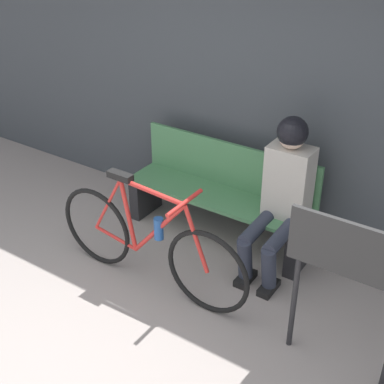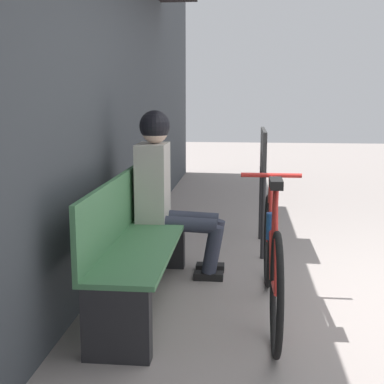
{
  "view_description": "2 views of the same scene",
  "coord_description": "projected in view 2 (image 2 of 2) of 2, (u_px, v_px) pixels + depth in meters",
  "views": [
    {
      "loc": [
        1.99,
        -1.51,
        2.66
      ],
      "look_at": [
        0.01,
        1.45,
        0.63
      ],
      "focal_mm": 50.0,
      "sensor_mm": 36.0,
      "label": 1
    },
    {
      "loc": [
        -3.29,
        1.19,
        1.37
      ],
      "look_at": [
        0.2,
        1.54,
        0.72
      ],
      "focal_mm": 50.0,
      "sensor_mm": 36.0,
      "label": 2
    }
  ],
  "objects": [
    {
      "name": "person_seated",
      "position": [
        166.0,
        183.0,
        4.0
      ],
      "size": [
        0.34,
        0.65,
        1.25
      ],
      "color": "#2D3342",
      "rests_on": "ground_plane"
    },
    {
      "name": "storefront_wall",
      "position": [
        72.0,
        45.0,
        3.27
      ],
      "size": [
        12.0,
        0.56,
        3.2
      ],
      "color": "#3D4247",
      "rests_on": "ground_plane"
    },
    {
      "name": "park_bench_near",
      "position": [
        135.0,
        247.0,
        3.47
      ],
      "size": [
        1.64,
        0.42,
        0.83
      ],
      "color": "#477F51",
      "rests_on": "ground_plane"
    },
    {
      "name": "bicycle",
      "position": [
        272.0,
        257.0,
        3.3
      ],
      "size": [
        1.7,
        0.4,
        0.9
      ],
      "color": "black",
      "rests_on": "ground_plane"
    },
    {
      "name": "signboard",
      "position": [
        263.0,
        161.0,
        4.67
      ],
      "size": [
        0.78,
        0.04,
        1.06
      ],
      "color": "#232326",
      "rests_on": "ground_plane"
    }
  ]
}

